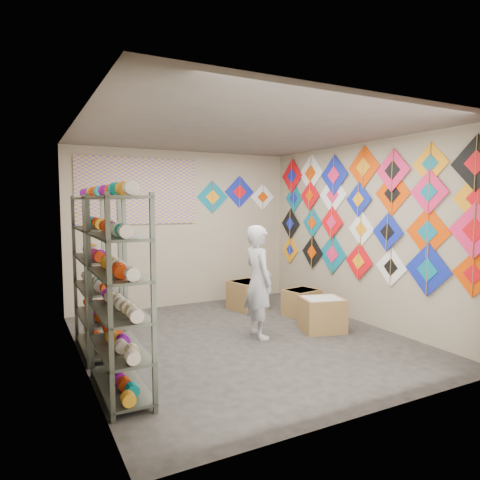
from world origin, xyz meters
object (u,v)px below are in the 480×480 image
shelf_rack_back (96,274)px  carton_c (247,295)px  shopkeeper (258,281)px  carton_a (322,314)px  shelf_rack_front (119,295)px  carton_b (302,303)px

shelf_rack_back → carton_c: (2.60, 0.96, -0.71)m
shopkeeper → carton_a: size_ratio=2.66×
shelf_rack_front → carton_a: shelf_rack_front is taller
shelf_rack_back → carton_a: size_ratio=3.33×
shopkeeper → carton_b: 1.42m
carton_a → carton_c: (-0.35, 1.57, 0.00)m
shelf_rack_front → carton_b: shelf_rack_front is taller
shopkeeper → carton_c: (0.58, 1.38, -0.52)m
carton_a → carton_b: (0.23, 0.81, -0.03)m
carton_a → carton_c: carton_c is taller
shelf_rack_back → shopkeeper: 2.07m
shelf_rack_front → carton_c: 3.52m
shelf_rack_back → carton_c: shelf_rack_back is taller
carton_b → carton_c: bearing=115.6°
carton_b → shelf_rack_front: bearing=-166.1°
carton_a → carton_b: size_ratio=1.11×
shelf_rack_back → carton_a: 3.09m
shelf_rack_front → carton_a: size_ratio=3.33×
shopkeeper → carton_a: (0.93, -0.20, -0.52)m
shopkeeper → shelf_rack_back: bearing=81.2°
carton_c → carton_a: bearing=-89.1°
carton_b → carton_c: (-0.57, 0.77, 0.03)m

